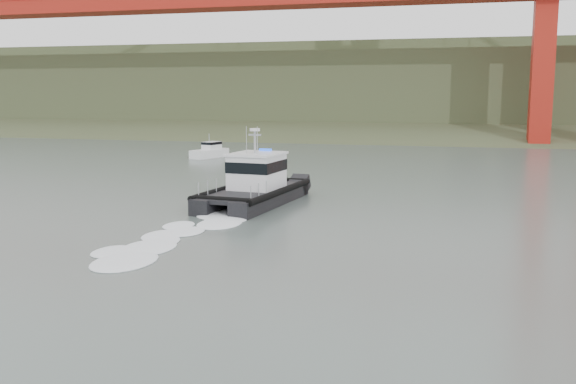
% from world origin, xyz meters
% --- Properties ---
extents(ground, '(400.00, 400.00, 0.00)m').
position_xyz_m(ground, '(0.00, 0.00, 0.00)').
color(ground, '#4D5C55').
rests_on(ground, ground).
extents(headlands, '(500.00, 105.36, 27.12)m').
position_xyz_m(headlands, '(0.00, 125.50, 7.05)').
color(headlands, '#323F24').
rests_on(headlands, ground).
extents(patrol_boat, '(5.25, 11.53, 5.42)m').
position_xyz_m(patrol_boat, '(-6.74, 17.60, 1.36)').
color(patrol_boat, black).
rests_on(patrol_boat, ground).
extents(motorboat, '(3.33, 5.68, 2.97)m').
position_xyz_m(motorboat, '(-21.99, 47.38, 0.74)').
color(motorboat, white).
rests_on(motorboat, ground).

